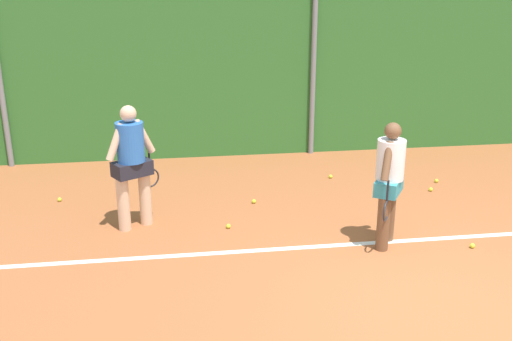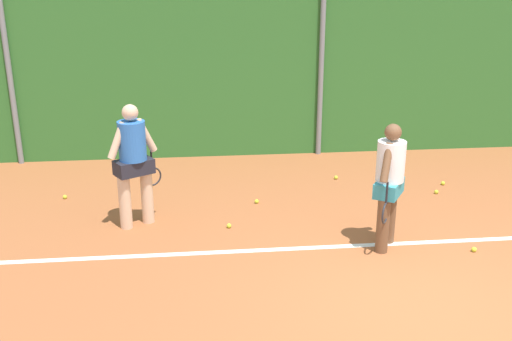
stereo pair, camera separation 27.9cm
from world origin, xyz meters
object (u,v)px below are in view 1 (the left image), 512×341
player_foreground_near (389,178)px  tennis_ball_8 (472,246)px  tennis_ball_1 (431,189)px  tennis_ball_6 (60,200)px  tennis_ball_5 (228,226)px  player_midcourt (132,161)px  tennis_ball_0 (254,201)px  tennis_ball_2 (331,176)px  tennis_ball_7 (436,181)px

player_foreground_near → tennis_ball_8: player_foreground_near is taller
tennis_ball_1 → tennis_ball_6: size_ratio=1.00×
tennis_ball_5 → tennis_ball_8: size_ratio=1.00×
player_midcourt → tennis_ball_0: player_midcourt is taller
tennis_ball_2 → tennis_ball_5: same height
player_foreground_near → tennis_ball_6: size_ratio=25.35×
tennis_ball_1 → player_midcourt: bearing=-171.3°
player_midcourt → tennis_ball_6: player_midcourt is taller
tennis_ball_7 → tennis_ball_8: 2.53m
player_foreground_near → tennis_ball_7: 2.92m
tennis_ball_6 → tennis_ball_2: bearing=5.7°
player_foreground_near → tennis_ball_2: size_ratio=25.35×
player_foreground_near → tennis_ball_5: 2.35m
tennis_ball_0 → tennis_ball_8: same height
tennis_ball_2 → player_midcourt: bearing=-154.2°
tennis_ball_0 → tennis_ball_1: size_ratio=1.00×
player_midcourt → tennis_ball_1: size_ratio=26.71×
tennis_ball_5 → tennis_ball_7: 3.98m
tennis_ball_6 → player_midcourt: bearing=-42.3°
tennis_ball_2 → tennis_ball_8: (1.13, -2.93, 0.00)m
tennis_ball_2 → tennis_ball_7: same height
player_midcourt → tennis_ball_1: bearing=-22.2°
tennis_ball_6 → tennis_ball_7: (6.28, -0.02, 0.00)m
tennis_ball_2 → tennis_ball_6: bearing=-174.3°
player_midcourt → tennis_ball_0: 2.12m
tennis_ball_2 → tennis_ball_6: same height
tennis_ball_8 → tennis_ball_0: bearing=143.3°
player_midcourt → tennis_ball_7: 5.24m
tennis_ball_0 → tennis_ball_2: bearing=32.8°
tennis_ball_0 → tennis_ball_8: bearing=-36.7°
tennis_ball_6 → tennis_ball_8: same height
player_midcourt → tennis_ball_8: player_midcourt is taller
player_midcourt → tennis_ball_0: bearing=-11.7°
tennis_ball_0 → tennis_ball_6: same height
tennis_ball_2 → tennis_ball_8: same height
tennis_ball_2 → tennis_ball_8: 3.14m
tennis_ball_1 → tennis_ball_5: 3.60m
player_foreground_near → tennis_ball_6: 5.14m
player_foreground_near → tennis_ball_8: 1.46m
tennis_ball_6 → tennis_ball_0: bearing=-9.6°
tennis_ball_7 → player_foreground_near: bearing=-128.4°
tennis_ball_0 → tennis_ball_6: 3.08m
tennis_ball_8 → tennis_ball_2: bearing=111.1°
player_midcourt → tennis_ball_8: size_ratio=26.71×
player_foreground_near → tennis_ball_1: player_foreground_near is taller
player_foreground_near → tennis_ball_5: bearing=-78.9°
player_foreground_near → tennis_ball_6: player_foreground_near is taller
player_midcourt → tennis_ball_8: (4.42, -1.34, -0.95)m
player_foreground_near → tennis_ball_1: bearing=174.0°
tennis_ball_5 → tennis_ball_8: (3.12, -1.08, 0.00)m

